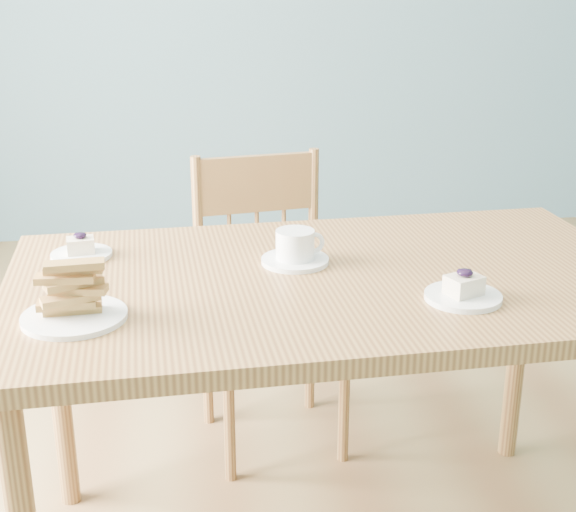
# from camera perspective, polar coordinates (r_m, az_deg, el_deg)

# --- Properties ---
(room) EXTENTS (5.01, 5.01, 2.71)m
(room) POSITION_cam_1_polar(r_m,az_deg,el_deg) (1.98, 12.55, 17.35)
(room) COLOR olive
(room) RESTS_ON ground
(dining_table) EXTENTS (1.47, 0.88, 0.77)m
(dining_table) POSITION_cam_1_polar(r_m,az_deg,el_deg) (1.83, 3.03, -3.55)
(dining_table) COLOR #A0733C
(dining_table) RESTS_ON ground
(dining_chair) EXTENTS (0.46, 0.45, 0.89)m
(dining_chair) POSITION_cam_1_polar(r_m,az_deg,el_deg) (2.45, -1.39, -3.34)
(dining_chair) COLOR #A0733C
(dining_chair) RESTS_ON ground
(cheesecake_plate_near) EXTENTS (0.16, 0.16, 0.07)m
(cheesecake_plate_near) POSITION_cam_1_polar(r_m,az_deg,el_deg) (1.70, 12.36, -2.50)
(cheesecake_plate_near) COLOR white
(cheesecake_plate_near) RESTS_ON dining_table
(cheesecake_plate_far) EXTENTS (0.14, 0.14, 0.06)m
(cheesecake_plate_far) POSITION_cam_1_polar(r_m,az_deg,el_deg) (1.96, -14.50, 0.37)
(cheesecake_plate_far) COLOR white
(cheesecake_plate_far) RESTS_ON dining_table
(coffee_cup) EXTENTS (0.16, 0.16, 0.08)m
(coffee_cup) POSITION_cam_1_polar(r_m,az_deg,el_deg) (1.86, 0.55, 0.49)
(coffee_cup) COLOR white
(coffee_cup) RESTS_ON dining_table
(biscotti_plate) EXTENTS (0.21, 0.21, 0.12)m
(biscotti_plate) POSITION_cam_1_polar(r_m,az_deg,el_deg) (1.61, -15.06, -2.98)
(biscotti_plate) COLOR white
(biscotti_plate) RESTS_ON dining_table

